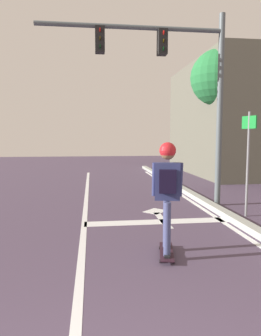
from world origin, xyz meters
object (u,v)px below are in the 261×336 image
object	(u,v)px
skater	(167,182)
traffic_signal_mast	(173,71)
skateboard	(166,252)
roadside_tree	(219,78)
street_sign_post	(248,149)

from	to	relation	value
skater	traffic_signal_mast	world-z (taller)	traffic_signal_mast
skateboard	roadside_tree	world-z (taller)	roadside_tree
skateboard	roadside_tree	distance (m)	10.30
traffic_signal_mast	skater	bearing A→B (deg)	-105.74
skateboard	traffic_signal_mast	world-z (taller)	traffic_signal_mast
skateboard	street_sign_post	world-z (taller)	street_sign_post
traffic_signal_mast	roadside_tree	world-z (taller)	roadside_tree
skateboard	street_sign_post	distance (m)	3.71
street_sign_post	skateboard	bearing A→B (deg)	-138.30
skater	roadside_tree	distance (m)	9.89
street_sign_post	roadside_tree	bearing A→B (deg)	74.07
street_sign_post	roadside_tree	xyz separation A→B (m)	(1.74, 6.08, 2.78)
skateboard	street_sign_post	size ratio (longest dim) A/B	0.35
skateboard	skater	xyz separation A→B (m)	(-0.00, -0.01, 1.14)
skateboard	roadside_tree	size ratio (longest dim) A/B	0.16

